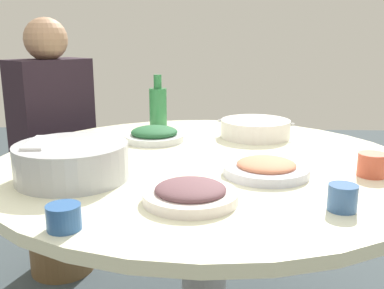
{
  "coord_description": "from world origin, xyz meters",
  "views": [
    {
      "loc": [
        0.01,
        -1.35,
        1.13
      ],
      "look_at": [
        -0.04,
        0.03,
        0.79
      ],
      "focal_mm": 41.19,
      "sensor_mm": 36.0,
      "label": 1
    }
  ],
  "objects_px": {
    "rice_bowl": "(72,161)",
    "tea_cup_side": "(372,165)",
    "dish_eggplant": "(190,193)",
    "diner_left": "(52,117)",
    "dish_shrimp": "(266,168)",
    "green_bottle": "(158,106)",
    "tea_cup_near": "(343,198)",
    "soup_bowl": "(255,129)",
    "stool_for_diner_left": "(60,227)",
    "dish_greens": "(154,135)",
    "tea_cup_far": "(64,217)",
    "round_dining_table": "(205,204)"
  },
  "relations": [
    {
      "from": "tea_cup_near",
      "to": "rice_bowl",
      "type": "bearing_deg",
      "value": 163.75
    },
    {
      "from": "round_dining_table",
      "to": "tea_cup_near",
      "type": "height_order",
      "value": "tea_cup_near"
    },
    {
      "from": "tea_cup_side",
      "to": "dish_shrimp",
      "type": "bearing_deg",
      "value": 179.8
    },
    {
      "from": "rice_bowl",
      "to": "stool_for_diner_left",
      "type": "bearing_deg",
      "value": 113.01
    },
    {
      "from": "soup_bowl",
      "to": "tea_cup_side",
      "type": "bearing_deg",
      "value": -59.92
    },
    {
      "from": "stool_for_diner_left",
      "to": "diner_left",
      "type": "bearing_deg",
      "value": -135.0
    },
    {
      "from": "round_dining_table",
      "to": "diner_left",
      "type": "xyz_separation_m",
      "value": [
        -0.71,
        0.6,
        0.17
      ]
    },
    {
      "from": "tea_cup_side",
      "to": "dish_eggplant",
      "type": "bearing_deg",
      "value": -156.67
    },
    {
      "from": "rice_bowl",
      "to": "diner_left",
      "type": "relative_size",
      "value": 0.4
    },
    {
      "from": "dish_greens",
      "to": "tea_cup_near",
      "type": "bearing_deg",
      "value": -52.29
    },
    {
      "from": "dish_greens",
      "to": "dish_shrimp",
      "type": "distance_m",
      "value": 0.54
    },
    {
      "from": "dish_eggplant",
      "to": "stool_for_diner_left",
      "type": "relative_size",
      "value": 0.51
    },
    {
      "from": "round_dining_table",
      "to": "tea_cup_near",
      "type": "relative_size",
      "value": 20.24
    },
    {
      "from": "rice_bowl",
      "to": "soup_bowl",
      "type": "relative_size",
      "value": 1.07
    },
    {
      "from": "dish_eggplant",
      "to": "tea_cup_near",
      "type": "height_order",
      "value": "tea_cup_near"
    },
    {
      "from": "soup_bowl",
      "to": "tea_cup_near",
      "type": "distance_m",
      "value": 0.74
    },
    {
      "from": "dish_shrimp",
      "to": "green_bottle",
      "type": "distance_m",
      "value": 0.77
    },
    {
      "from": "tea_cup_far",
      "to": "tea_cup_side",
      "type": "bearing_deg",
      "value": 26.8
    },
    {
      "from": "dish_eggplant",
      "to": "green_bottle",
      "type": "relative_size",
      "value": 1.02
    },
    {
      "from": "tea_cup_near",
      "to": "tea_cup_side",
      "type": "xyz_separation_m",
      "value": [
        0.15,
        0.25,
        0.0
      ]
    },
    {
      "from": "round_dining_table",
      "to": "tea_cup_side",
      "type": "height_order",
      "value": "tea_cup_side"
    },
    {
      "from": "dish_shrimp",
      "to": "stool_for_diner_left",
      "type": "bearing_deg",
      "value": 139.33
    },
    {
      "from": "round_dining_table",
      "to": "green_bottle",
      "type": "xyz_separation_m",
      "value": [
        -0.21,
        0.5,
        0.24
      ]
    },
    {
      "from": "green_bottle",
      "to": "tea_cup_far",
      "type": "distance_m",
      "value": 1.04
    },
    {
      "from": "green_bottle",
      "to": "tea_cup_side",
      "type": "relative_size",
      "value": 2.86
    },
    {
      "from": "dish_greens",
      "to": "tea_cup_far",
      "type": "height_order",
      "value": "dish_greens"
    },
    {
      "from": "dish_greens",
      "to": "dish_eggplant",
      "type": "xyz_separation_m",
      "value": [
        0.16,
        -0.61,
        -0.0
      ]
    },
    {
      "from": "dish_shrimp",
      "to": "diner_left",
      "type": "height_order",
      "value": "diner_left"
    },
    {
      "from": "green_bottle",
      "to": "stool_for_diner_left",
      "type": "relative_size",
      "value": 0.5
    },
    {
      "from": "dish_eggplant",
      "to": "tea_cup_far",
      "type": "relative_size",
      "value": 3.23
    },
    {
      "from": "dish_greens",
      "to": "green_bottle",
      "type": "relative_size",
      "value": 1.0
    },
    {
      "from": "green_bottle",
      "to": "tea_cup_side",
      "type": "distance_m",
      "value": 0.95
    },
    {
      "from": "round_dining_table",
      "to": "tea_cup_side",
      "type": "bearing_deg",
      "value": -18.52
    },
    {
      "from": "soup_bowl",
      "to": "stool_for_diner_left",
      "type": "distance_m",
      "value": 1.09
    },
    {
      "from": "dish_eggplant",
      "to": "diner_left",
      "type": "relative_size",
      "value": 0.3
    },
    {
      "from": "diner_left",
      "to": "soup_bowl",
      "type": "bearing_deg",
      "value": -17.41
    },
    {
      "from": "green_bottle",
      "to": "tea_cup_far",
      "type": "bearing_deg",
      "value": -94.07
    },
    {
      "from": "tea_cup_side",
      "to": "rice_bowl",
      "type": "bearing_deg",
      "value": -176.02
    },
    {
      "from": "dish_greens",
      "to": "tea_cup_far",
      "type": "distance_m",
      "value": 0.78
    },
    {
      "from": "soup_bowl",
      "to": "tea_cup_side",
      "type": "xyz_separation_m",
      "value": [
        0.28,
        -0.48,
        0.0
      ]
    },
    {
      "from": "rice_bowl",
      "to": "tea_cup_side",
      "type": "distance_m",
      "value": 0.83
    },
    {
      "from": "green_bottle",
      "to": "soup_bowl",
      "type": "bearing_deg",
      "value": -24.72
    },
    {
      "from": "rice_bowl",
      "to": "tea_cup_near",
      "type": "relative_size",
      "value": 4.65
    },
    {
      "from": "dish_greens",
      "to": "tea_cup_side",
      "type": "height_order",
      "value": "tea_cup_side"
    },
    {
      "from": "soup_bowl",
      "to": "stool_for_diner_left",
      "type": "xyz_separation_m",
      "value": [
        -0.9,
        0.28,
        -0.55
      ]
    },
    {
      "from": "tea_cup_far",
      "to": "diner_left",
      "type": "height_order",
      "value": "diner_left"
    },
    {
      "from": "tea_cup_far",
      "to": "diner_left",
      "type": "relative_size",
      "value": 0.09
    },
    {
      "from": "green_bottle",
      "to": "tea_cup_near",
      "type": "xyz_separation_m",
      "value": [
        0.52,
        -0.92,
        -0.06
      ]
    },
    {
      "from": "dish_eggplant",
      "to": "dish_shrimp",
      "type": "xyz_separation_m",
      "value": [
        0.21,
        0.22,
        -0.0
      ]
    },
    {
      "from": "tea_cup_near",
      "to": "dish_shrimp",
      "type": "bearing_deg",
      "value": 118.53
    }
  ]
}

